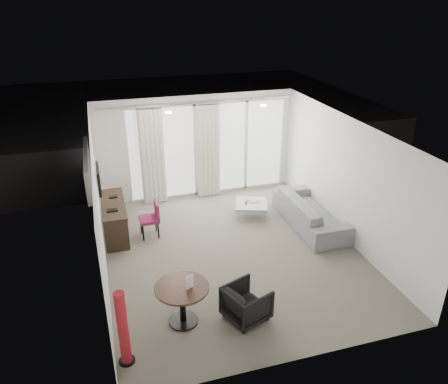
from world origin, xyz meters
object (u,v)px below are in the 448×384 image
object	(u,v)px
round_table	(183,304)
sofa	(310,212)
desk	(115,219)
rattan_chair_b	(233,154)
tub_armchair	(247,303)
desk_chair	(149,220)
rattan_chair_a	(200,155)
red_lamp	(123,329)
coffee_table	(251,209)

from	to	relation	value
round_table	sofa	world-z (taller)	round_table
desk	rattan_chair_b	distance (m)	4.74
desk	tub_armchair	size ratio (longest dim) A/B	2.42
desk	tub_armchair	world-z (taller)	desk
round_table	tub_armchair	distance (m)	1.03
desk_chair	sofa	bearing A→B (deg)	-9.64
desk	rattan_chair_a	distance (m)	4.27
rattan_chair_a	rattan_chair_b	distance (m)	1.01
desk_chair	rattan_chair_a	bearing A→B (deg)	60.05
tub_armchair	sofa	bearing A→B (deg)	-64.54
round_table	desk_chair	bearing A→B (deg)	92.79
desk	red_lamp	xyz separation A→B (m)	(-0.11, -3.77, 0.24)
rattan_chair_b	coffee_table	bearing A→B (deg)	-124.40
desk_chair	coffee_table	xyz separation A→B (m)	(2.44, 0.26, -0.23)
coffee_table	sofa	distance (m)	1.39
round_table	coffee_table	bearing A→B (deg)	53.79
round_table	sofa	xyz separation A→B (m)	(3.41, 2.33, -0.01)
desk_chair	tub_armchair	world-z (taller)	desk_chair
desk	tub_armchair	xyz separation A→B (m)	(1.86, -3.39, -0.07)
desk	rattan_chair_a	world-z (taller)	rattan_chair_a
desk	coffee_table	world-z (taller)	desk
red_lamp	coffee_table	size ratio (longest dim) A/B	1.68
tub_armchair	rattan_chair_a	size ratio (longest dim) A/B	0.83
desk_chair	round_table	world-z (taller)	desk_chair
red_lamp	rattan_chair_b	distance (m)	7.75
tub_armchair	sofa	distance (m)	3.50
sofa	rattan_chair_b	bearing A→B (deg)	8.79
desk_chair	coffee_table	distance (m)	2.46
red_lamp	tub_armchair	bearing A→B (deg)	10.93
round_table	coffee_table	size ratio (longest dim) A/B	1.18
desk_chair	tub_armchair	distance (m)	3.30
sofa	rattan_chair_a	world-z (taller)	rattan_chair_a
desk	red_lamp	world-z (taller)	red_lamp
desk_chair	red_lamp	distance (m)	3.57
sofa	rattan_chair_a	xyz separation A→B (m)	(-1.55, 4.15, 0.06)
desk	desk_chair	bearing A→B (deg)	-23.19
tub_armchair	rattan_chair_a	distance (m)	6.75
coffee_table	rattan_chair_b	world-z (taller)	rattan_chair_b
coffee_table	desk	bearing A→B (deg)	179.21
desk	round_table	bearing A→B (deg)	-75.06
round_table	rattan_chair_a	size ratio (longest dim) A/B	1.09
desk_chair	sofa	xyz separation A→B (m)	(3.55, -0.55, -0.06)
sofa	rattan_chair_b	xyz separation A→B (m)	(-0.59, 3.84, 0.10)
desk	red_lamp	size ratio (longest dim) A/B	1.30
desk_chair	tub_armchair	bearing A→B (deg)	-70.51
rattan_chair_a	rattan_chair_b	world-z (taller)	rattan_chair_b
tub_armchair	rattan_chair_b	world-z (taller)	rattan_chair_b
sofa	rattan_chair_b	world-z (taller)	rattan_chair_b
desk_chair	red_lamp	bearing A→B (deg)	-104.17
desk_chair	rattan_chair_a	xyz separation A→B (m)	(2.00, 3.60, -0.00)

